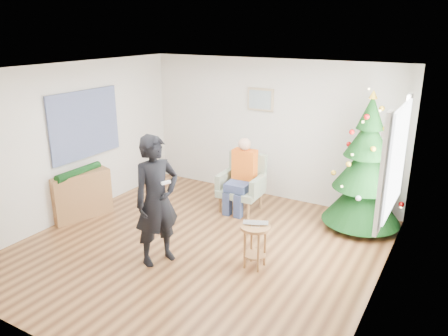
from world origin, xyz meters
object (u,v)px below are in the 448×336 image
Objects in this scene: stool at (255,246)px; console at (81,195)px; standing_man at (157,200)px; christmas_tree at (366,168)px; armchair at (242,190)px.

console is (-3.29, -0.01, 0.09)m from stool.
standing_man reaches higher than console.
console is at bearing -179.81° from stool.
standing_man is at bearing -131.25° from christmas_tree.
standing_man is (-1.24, -0.52, 0.59)m from stool.
stool is (-0.95, -1.98, -0.70)m from christmas_tree.
console is at bearing 98.93° from standing_man.
christmas_tree is at bearing -18.51° from standing_man.
christmas_tree reaches higher than console.
armchair reaches higher than console.
armchair is 0.55× the size of standing_man.
armchair is at bearing -171.20° from christmas_tree.
stool is 0.62× the size of armchair.
console is (-4.24, -1.99, -0.61)m from christmas_tree.
armchair is (-2.02, -0.31, -0.64)m from christmas_tree.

